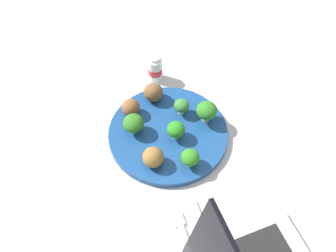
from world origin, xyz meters
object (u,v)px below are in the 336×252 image
(napkin, at_px, (194,237))
(knife, at_px, (201,230))
(broccoli_floret_center, at_px, (176,130))
(meatball_far_rim, at_px, (153,157))
(broccoli_floret_front_right, at_px, (190,158))
(broccoli_floret_mid_left, at_px, (206,110))
(fork, at_px, (184,236))
(broccoli_floret_near_rim, at_px, (182,106))
(yogurt_bottle, at_px, (155,69))
(meatball_mid_left, at_px, (131,108))
(broccoli_floret_back_left, at_px, (134,123))
(meatball_back_left, at_px, (152,93))
(plate, at_px, (168,133))

(napkin, height_order, knife, knife)
(broccoli_floret_center, relative_size, meatball_far_rim, 0.97)
(broccoli_floret_front_right, bearing_deg, meatball_far_rim, 68.36)
(broccoli_floret_mid_left, bearing_deg, fork, 148.58)
(broccoli_floret_near_rim, xyz_separation_m, yogurt_bottle, (0.15, 0.02, -0.01))
(broccoli_floret_near_rim, distance_m, fork, 0.30)
(broccoli_floret_center, xyz_separation_m, yogurt_bottle, (0.21, -0.02, -0.01))
(meatball_mid_left, xyz_separation_m, yogurt_bottle, (0.11, -0.10, -0.00))
(broccoli_floret_back_left, height_order, meatball_mid_left, broccoli_floret_back_left)
(broccoli_floret_back_left, height_order, napkin, broccoli_floret_back_left)
(meatball_far_rim, height_order, fork, meatball_far_rim)
(broccoli_floret_front_right, bearing_deg, broccoli_floret_mid_left, -38.58)
(meatball_far_rim, bearing_deg, meatball_mid_left, 2.31)
(fork, relative_size, yogurt_bottle, 1.62)
(broccoli_floret_back_left, distance_m, napkin, 0.28)
(napkin, bearing_deg, broccoli_floret_center, -11.84)
(broccoli_floret_near_rim, relative_size, yogurt_bottle, 0.57)
(broccoli_floret_back_left, bearing_deg, broccoli_floret_center, -118.94)
(broccoli_floret_mid_left, bearing_deg, napkin, 152.41)
(broccoli_floret_front_right, bearing_deg, broccoli_floret_near_rim, -13.85)
(meatball_back_left, distance_m, fork, 0.36)
(napkin, bearing_deg, broccoli_floret_mid_left, -27.59)
(meatball_far_rim, bearing_deg, broccoli_floret_center, -55.02)
(broccoli_floret_back_left, distance_m, broccoli_floret_mid_left, 0.17)
(fork, xyz_separation_m, yogurt_bottle, (0.43, -0.09, 0.03))
(broccoli_floret_front_right, relative_size, meatball_mid_left, 1.00)
(broccoli_floret_mid_left, relative_size, meatball_back_left, 1.19)
(meatball_mid_left, bearing_deg, broccoli_floret_front_right, -156.06)
(meatball_back_left, bearing_deg, meatball_mid_left, 113.08)
(broccoli_floret_near_rim, relative_size, meatball_mid_left, 0.97)
(fork, bearing_deg, plate, -12.57)
(broccoli_floret_back_left, height_order, yogurt_bottle, yogurt_bottle)
(yogurt_bottle, bearing_deg, broccoli_floret_near_rim, -173.27)
(broccoli_floret_center, bearing_deg, meatball_mid_left, 37.35)
(plate, relative_size, meatball_mid_left, 6.41)
(yogurt_bottle, bearing_deg, meatball_far_rim, 160.56)
(broccoli_floret_center, xyz_separation_m, fork, (-0.22, 0.07, -0.04))
(meatball_far_rim, height_order, knife, meatball_far_rim)
(broccoli_floret_front_right, height_order, yogurt_bottle, yogurt_bottle)
(broccoli_floret_near_rim, bearing_deg, broccoli_floret_back_left, 96.68)
(broccoli_floret_center, distance_m, broccoli_floret_mid_left, 0.09)
(broccoli_floret_center, xyz_separation_m, knife, (-0.22, 0.03, -0.04))
(meatball_far_rim, bearing_deg, broccoli_floret_mid_left, -65.01)
(napkin, bearing_deg, meatball_mid_left, 4.99)
(broccoli_floret_mid_left, bearing_deg, meatball_back_left, 43.23)
(broccoli_floret_mid_left, xyz_separation_m, meatball_far_rim, (-0.07, 0.15, -0.01))
(broccoli_floret_near_rim, height_order, broccoli_floret_front_right, same)
(broccoli_floret_back_left, bearing_deg, plate, -109.66)
(meatball_mid_left, bearing_deg, broccoli_floret_mid_left, -116.04)
(broccoli_floret_front_right, relative_size, fork, 0.36)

